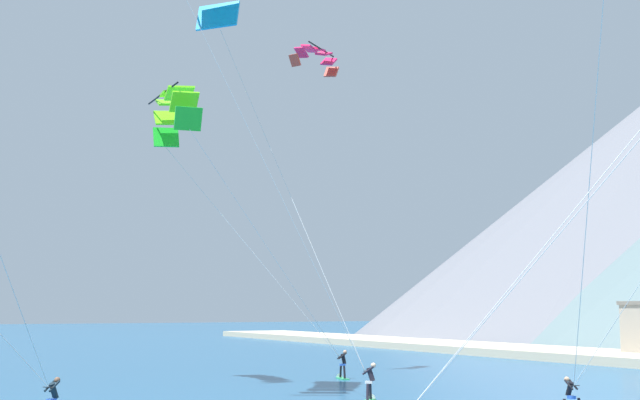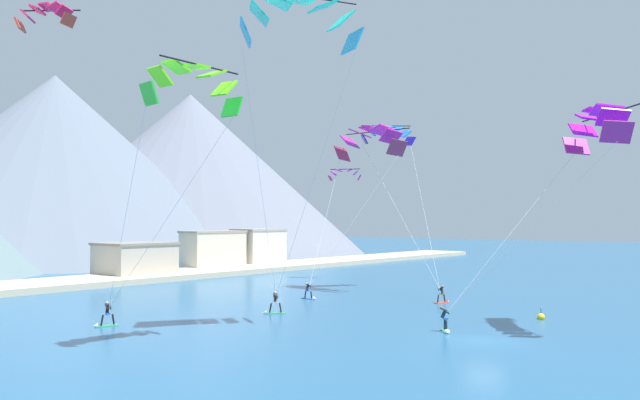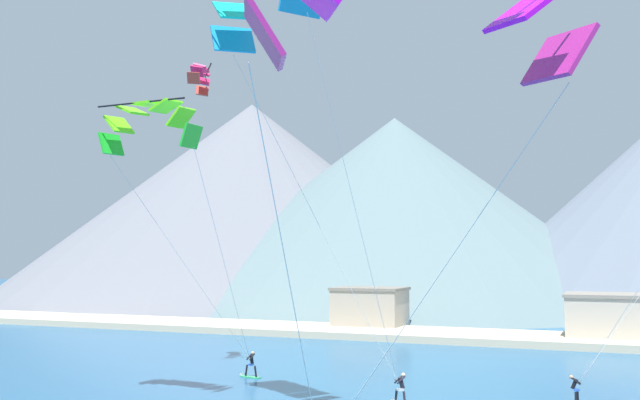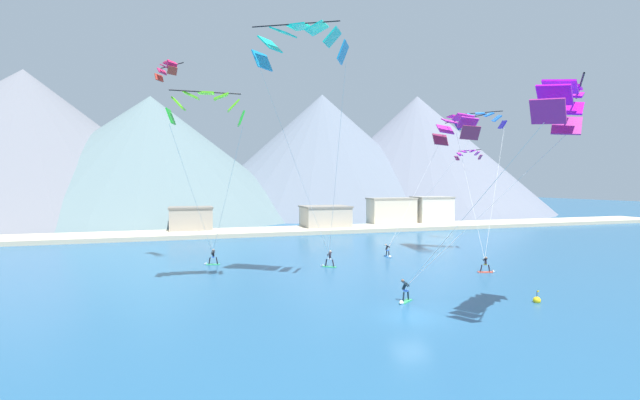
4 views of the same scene
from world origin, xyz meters
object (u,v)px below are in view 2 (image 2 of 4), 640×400
Objects in this scene: parafoil_kite_mid_center at (301,18)px; parafoil_kite_far_left at (193,83)px; kitesurfer_near_lead at (443,298)px; kitesurfer_far_right at (310,294)px; kitesurfer_mid_center at (273,306)px; race_marker_buoy at (541,317)px; parafoil_kite_near_lead at (388,134)px; parafoil_kite_near_trail at (597,124)px; kitesurfer_far_left at (105,319)px; parafoil_kite_far_right at (370,139)px; kitesurfer_near_trail at (445,324)px; parafoil_kite_distant_high_outer at (46,14)px; parafoil_kite_distant_low_drift at (345,173)px.

parafoil_kite_mid_center is 9.71m from parafoil_kite_far_left.
kitesurfer_near_lead is 12.35m from kitesurfer_far_right.
kitesurfer_near_lead is at bearing -27.36° from kitesurfer_mid_center.
race_marker_buoy is at bearing -85.08° from kitesurfer_far_right.
parafoil_kite_far_left is (-33.61, -8.14, -1.41)m from parafoil_kite_near_lead.
kitesurfer_far_right is at bearing 86.45° from parafoil_kite_near_trail.
kitesurfer_far_left is 18.24m from parafoil_kite_far_left.
parafoil_kite_near_trail is at bearing -118.52° from parafoil_kite_near_lead.
kitesurfer_mid_center is at bearing -171.25° from parafoil_kite_far_right.
parafoil_kite_near_lead is 3.62m from parafoil_kite_far_right.
race_marker_buoy is at bearing -17.26° from kitesurfer_near_trail.
parafoil_kite_far_right is (29.33, -2.25, 15.40)m from kitesurfer_far_left.
parafoil_kite_distant_high_outer is (-16.13, 5.35, 20.46)m from kitesurfer_mid_center.
parafoil_kite_far_left is 12.64m from parafoil_kite_distant_high_outer.
kitesurfer_mid_center is 26.60m from parafoil_kite_distant_high_outer.
kitesurfer_mid_center is 22.22m from parafoil_kite_mid_center.
parafoil_kite_far_right is at bearing 67.92° from parafoil_kite_near_trail.
parafoil_kite_far_left is at bearing -164.87° from parafoil_kite_far_right.
kitesurfer_near_lead is at bearing -4.18° from parafoil_kite_far_left.
race_marker_buoy is at bearing -118.07° from parafoil_kite_distant_low_drift.
parafoil_kite_far_right reaches higher than kitesurfer_near_trail.
kitesurfer_near_lead is 28.95m from kitesurfer_far_left.
kitesurfer_mid_center is 12.82m from kitesurfer_far_left.
kitesurfer_near_lead is 1.01× the size of kitesurfer_near_trail.
parafoil_kite_near_lead is at bearing 20.74° from parafoil_kite_mid_center.
parafoil_kite_distant_high_outer is at bearing 174.61° from kitesurfer_far_left.
kitesurfer_far_right is at bearing 94.92° from race_marker_buoy.
kitesurfer_mid_center is at bearing 23.37° from parafoil_kite_far_left.
parafoil_kite_near_trail is at bearing -40.90° from parafoil_kite_far_left.
parafoil_kite_far_right reaches higher than parafoil_kite_near_trail.
parafoil_kite_distant_low_drift is at bearing 25.15° from parafoil_kite_far_left.
kitesurfer_far_right is 0.11× the size of parafoil_kite_far_right.
kitesurfer_mid_center is at bearing -154.04° from parafoil_kite_distant_low_drift.
parafoil_kite_near_trail is 14.94m from race_marker_buoy.
kitesurfer_near_lead is at bearing 64.93° from parafoil_kite_near_trail.
parafoil_kite_distant_high_outer is at bearing 161.64° from kitesurfer_mid_center.
parafoil_kite_near_lead reaches higher than parafoil_kite_far_right.
parafoil_kite_near_lead reaches higher than parafoil_kite_near_trail.
parafoil_kite_mid_center is (7.00, -12.03, 20.53)m from kitesurfer_far_left.
kitesurfer_far_left is at bearing 85.63° from parafoil_kite_far_left.
kitesurfer_near_lead is at bearing -123.30° from parafoil_kite_near_lead.
kitesurfer_mid_center is at bearing -172.70° from parafoil_kite_near_lead.
kitesurfer_near_trail is 0.11× the size of parafoil_kite_far_right.
kitesurfer_near_trail is 16.62m from parafoil_kite_near_trail.
race_marker_buoy is (3.45, 5.11, -13.60)m from parafoil_kite_near_trail.
kitesurfer_near_trail is at bearing -132.97° from parafoil_kite_distant_low_drift.
parafoil_kite_near_trail is at bearing -50.16° from parafoil_kite_distant_high_outer.
kitesurfer_near_lead is at bearing -121.67° from parafoil_kite_distant_low_drift.
parafoil_kite_mid_center is 4.93× the size of parafoil_kite_distant_high_outer.
kitesurfer_near_trail is at bearing -51.26° from parafoil_kite_mid_center.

